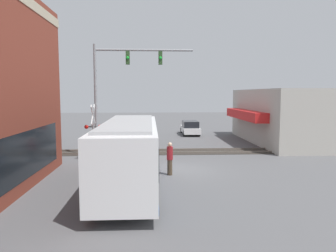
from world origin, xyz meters
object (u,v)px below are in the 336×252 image
(parked_car_silver, at_px, (139,136))
(pedestrian_near_bus, at_px, (170,158))
(crossing_signal, at_px, (93,127))
(parked_car_white, at_px, (190,128))
(pedestrian_at_crossing, at_px, (98,148))
(city_bus, at_px, (129,151))

(parked_car_silver, height_order, pedestrian_near_bus, pedestrian_near_bus)
(crossing_signal, relative_size, pedestrian_near_bus, 2.08)
(parked_car_white, bearing_deg, pedestrian_at_crossing, 150.66)
(parked_car_white, height_order, pedestrian_at_crossing, pedestrian_at_crossing)
(parked_car_silver, bearing_deg, pedestrian_near_bus, -169.98)
(city_bus, height_order, parked_car_silver, city_bus)
(city_bus, xyz_separation_m, parked_car_white, (20.48, -5.40, -1.06))
(city_bus, height_order, parked_car_white, city_bus)
(parked_car_silver, xyz_separation_m, pedestrian_near_bus, (-11.76, -2.08, 0.28))
(pedestrian_near_bus, bearing_deg, parked_car_silver, 10.02)
(crossing_signal, xyz_separation_m, parked_car_white, (13.83, -8.24, -1.58))
(pedestrian_at_crossing, bearing_deg, pedestrian_near_bus, -131.10)
(city_bus, xyz_separation_m, parked_car_silver, (14.13, -0.00, -1.11))
(city_bus, bearing_deg, pedestrian_near_bus, -41.19)
(city_bus, xyz_separation_m, pedestrian_near_bus, (2.37, -2.08, -0.83))
(city_bus, height_order, crossing_signal, crossing_signal)
(parked_car_white, xyz_separation_m, pedestrian_near_bus, (-18.11, 3.32, 0.23))
(city_bus, distance_m, parked_car_silver, 14.18)
(city_bus, relative_size, parked_car_white, 2.10)
(crossing_signal, bearing_deg, parked_car_white, -30.79)
(crossing_signal, distance_m, pedestrian_at_crossing, 1.48)
(crossing_signal, bearing_deg, city_bus, -156.88)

